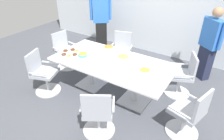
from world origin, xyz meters
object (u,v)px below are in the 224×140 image
person_standing_0 (101,19)px  snack_bowl_cookies (123,58)px  office_chair_0 (189,115)px  snack_bowl_chips_yellow (145,71)px  donut_platter (70,53)px  person_standing_1 (209,44)px  snack_bowl_pretzels (109,48)px  office_chair_2 (121,52)px  snack_bowl_chips_orange (83,54)px  conference_table (112,67)px  office_chair_1 (182,77)px  napkin_pile (100,55)px  office_chair_5 (98,114)px  office_chair_4 (43,75)px  plate_stack (115,71)px  office_chair_3 (65,52)px

person_standing_0 → snack_bowl_cookies: bearing=99.4°
office_chair_0 → person_standing_0: (-3.09, 1.93, 0.56)m
snack_bowl_chips_yellow → donut_platter: size_ratio=0.53×
person_standing_0 → donut_platter: person_standing_0 is taller
person_standing_1 → snack_bowl_pretzels: bearing=73.6°
office_chair_2 → snack_bowl_chips_orange: size_ratio=4.69×
office_chair_2 → conference_table: bearing=95.3°
office_chair_1 → donut_platter: (-2.17, -0.95, 0.36)m
office_chair_1 → person_standing_0: person_standing_0 is taller
snack_bowl_cookies → snack_bowl_pretzels: bearing=156.4°
person_standing_1 → snack_bowl_chips_yellow: size_ratio=7.77×
snack_bowl_chips_yellow → donut_platter: 1.67m
snack_bowl_cookies → snack_bowl_chips_orange: snack_bowl_cookies is taller
person_standing_1 → napkin_pile: bearing=81.3°
napkin_pile → snack_bowl_chips_orange: bearing=-151.7°
office_chair_1 → office_chair_0: bearing=175.6°
snack_bowl_chips_yellow → office_chair_2: bearing=135.9°
snack_bowl_cookies → snack_bowl_chips_yellow: size_ratio=1.20×
office_chair_5 → person_standing_1: (1.05, 2.74, 0.46)m
office_chair_4 → snack_bowl_cookies: (1.39, 0.93, 0.39)m
office_chair_4 → plate_stack: (1.50, 0.43, 0.37)m
snack_bowl_pretzels → office_chair_5: bearing=-62.0°
person_standing_0 → snack_bowl_chips_orange: (0.82, -1.77, -0.18)m
snack_bowl_chips_orange → person_standing_0: bearing=114.8°
plate_stack → office_chair_2: bearing=116.1°
person_standing_0 → snack_bowl_chips_orange: person_standing_0 is taller
office_chair_5 → snack_bowl_pretzels: size_ratio=3.91×
office_chair_0 → office_chair_1: 1.13m
office_chair_1 → snack_bowl_pretzels: bearing=77.3°
donut_platter → plate_stack: size_ratio=2.07×
office_chair_2 → snack_bowl_chips_yellow: size_ratio=4.24×
office_chair_1 → snack_bowl_chips_orange: 2.10m
person_standing_0 → plate_stack: (1.71, -1.95, -0.20)m
office_chair_3 → snack_bowl_chips_orange: office_chair_3 is taller
snack_bowl_pretzels → snack_bowl_chips_yellow: size_ratio=1.08×
person_standing_0 → office_chair_3: bearing=43.4°
office_chair_4 → snack_bowl_pretzels: office_chair_4 is taller
office_chair_3 → office_chair_5: (2.07, -1.36, 0.00)m
office_chair_0 → donut_platter: 2.60m
snack_bowl_chips_orange → person_standing_1: bearing=40.8°
office_chair_3 → snack_bowl_pretzels: (1.29, 0.10, 0.40)m
office_chair_2 → office_chair_1: bearing=153.2°
office_chair_2 → office_chair_0: bearing=130.3°
snack_bowl_cookies → snack_bowl_chips_yellow: (0.57, -0.21, -0.01)m
office_chair_0 → snack_bowl_chips_orange: (-2.27, 0.16, 0.39)m
snack_bowl_chips_yellow → conference_table: bearing=177.3°
person_standing_1 → snack_bowl_chips_orange: person_standing_1 is taller
snack_bowl_chips_orange → donut_platter: snack_bowl_chips_orange is taller
office_chair_2 → office_chair_4: 2.00m
person_standing_1 → office_chair_3: bearing=62.5°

